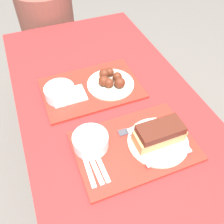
{
  "coord_description": "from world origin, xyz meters",
  "views": [
    {
      "loc": [
        -0.27,
        -0.61,
        1.54
      ],
      "look_at": [
        -0.03,
        0.01,
        0.81
      ],
      "focal_mm": 40.0,
      "sensor_mm": 36.0,
      "label": 1
    }
  ],
  "objects_px": {
    "tray_near": "(133,146)",
    "wings_plate_far": "(111,81)",
    "tray_far": "(91,88)",
    "brisket_sandwich_plate": "(159,136)",
    "person_seated_across": "(47,20)",
    "bowl_coleslaw_near": "(91,141)",
    "bowl_coleslaw_far": "(60,92)"
  },
  "relations": [
    {
      "from": "tray_far",
      "to": "person_seated_across",
      "type": "height_order",
      "value": "person_seated_across"
    },
    {
      "from": "tray_near",
      "to": "wings_plate_far",
      "type": "xyz_separation_m",
      "value": [
        0.04,
        0.35,
        0.03
      ]
    },
    {
      "from": "tray_far",
      "to": "brisket_sandwich_plate",
      "type": "distance_m",
      "value": 0.4
    },
    {
      "from": "tray_far",
      "to": "person_seated_across",
      "type": "bearing_deg",
      "value": 92.86
    },
    {
      "from": "tray_near",
      "to": "tray_far",
      "type": "height_order",
      "value": "same"
    },
    {
      "from": "tray_near",
      "to": "bowl_coleslaw_far",
      "type": "distance_m",
      "value": 0.4
    },
    {
      "from": "tray_far",
      "to": "wings_plate_far",
      "type": "distance_m",
      "value": 0.09
    },
    {
      "from": "bowl_coleslaw_near",
      "to": "tray_far",
      "type": "bearing_deg",
      "value": 71.49
    },
    {
      "from": "tray_far",
      "to": "bowl_coleslaw_far",
      "type": "xyz_separation_m",
      "value": [
        -0.14,
        -0.01,
        0.04
      ]
    },
    {
      "from": "tray_far",
      "to": "tray_near",
      "type": "bearing_deg",
      "value": -83.01
    },
    {
      "from": "bowl_coleslaw_near",
      "to": "bowl_coleslaw_far",
      "type": "height_order",
      "value": "same"
    },
    {
      "from": "bowl_coleslaw_far",
      "to": "tray_far",
      "type": "bearing_deg",
      "value": 3.86
    },
    {
      "from": "bowl_coleslaw_near",
      "to": "wings_plate_far",
      "type": "bearing_deg",
      "value": 56.8
    },
    {
      "from": "bowl_coleslaw_near",
      "to": "brisket_sandwich_plate",
      "type": "distance_m",
      "value": 0.25
    },
    {
      "from": "person_seated_across",
      "to": "tray_far",
      "type": "bearing_deg",
      "value": -87.14
    },
    {
      "from": "brisket_sandwich_plate",
      "to": "wings_plate_far",
      "type": "relative_size",
      "value": 1.05
    },
    {
      "from": "bowl_coleslaw_far",
      "to": "person_seated_across",
      "type": "bearing_deg",
      "value": 83.35
    },
    {
      "from": "bowl_coleslaw_near",
      "to": "tray_near",
      "type": "bearing_deg",
      "value": -21.41
    },
    {
      "from": "bowl_coleslaw_near",
      "to": "person_seated_across",
      "type": "height_order",
      "value": "person_seated_across"
    },
    {
      "from": "tray_near",
      "to": "person_seated_across",
      "type": "xyz_separation_m",
      "value": [
        -0.09,
        1.22,
        -0.07
      ]
    },
    {
      "from": "tray_near",
      "to": "bowl_coleslaw_near",
      "type": "xyz_separation_m",
      "value": [
        -0.15,
        0.06,
        0.04
      ]
    },
    {
      "from": "bowl_coleslaw_near",
      "to": "bowl_coleslaw_far",
      "type": "distance_m",
      "value": 0.3
    },
    {
      "from": "bowl_coleslaw_near",
      "to": "bowl_coleslaw_far",
      "type": "xyz_separation_m",
      "value": [
        -0.04,
        0.29,
        0.0
      ]
    },
    {
      "from": "wings_plate_far",
      "to": "tray_far",
      "type": "bearing_deg",
      "value": 172.64
    },
    {
      "from": "tray_near",
      "to": "wings_plate_far",
      "type": "bearing_deg",
      "value": 82.63
    },
    {
      "from": "bowl_coleslaw_far",
      "to": "brisket_sandwich_plate",
      "type": "bearing_deg",
      "value": -53.04
    },
    {
      "from": "tray_far",
      "to": "bowl_coleslaw_far",
      "type": "relative_size",
      "value": 3.39
    },
    {
      "from": "brisket_sandwich_plate",
      "to": "bowl_coleslaw_far",
      "type": "relative_size",
      "value": 1.75
    },
    {
      "from": "tray_far",
      "to": "person_seated_across",
      "type": "distance_m",
      "value": 0.86
    },
    {
      "from": "person_seated_across",
      "to": "wings_plate_far",
      "type": "bearing_deg",
      "value": -81.36
    },
    {
      "from": "tray_near",
      "to": "brisket_sandwich_plate",
      "type": "distance_m",
      "value": 0.1
    },
    {
      "from": "tray_near",
      "to": "bowl_coleslaw_near",
      "type": "relative_size",
      "value": 3.39
    }
  ]
}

